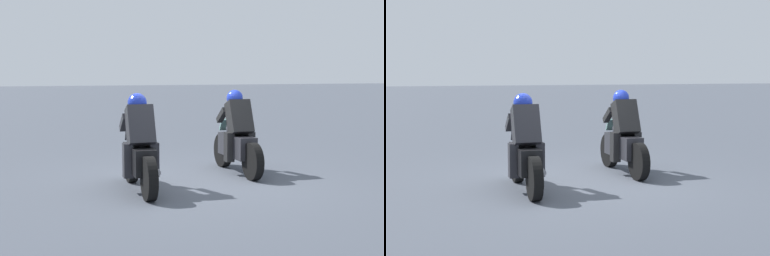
{
  "view_description": "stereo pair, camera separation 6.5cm",
  "coord_description": "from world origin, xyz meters",
  "views": [
    {
      "loc": [
        -8.58,
        2.84,
        1.85
      ],
      "look_at": [
        0.1,
        0.02,
        0.9
      ],
      "focal_mm": 51.44,
      "sensor_mm": 36.0,
      "label": 1
    },
    {
      "loc": [
        -8.6,
        2.78,
        1.85
      ],
      "look_at": [
        0.1,
        0.02,
        0.9
      ],
      "focal_mm": 51.44,
      "sensor_mm": 36.0,
      "label": 2
    }
  ],
  "objects": [
    {
      "name": "rider_lane_a",
      "position": [
        0.55,
        -0.99,
        0.62
      ],
      "size": [
        2.04,
        0.54,
        1.51
      ],
      "rotation": [
        0.0,
        0.0,
        -0.0
      ],
      "color": "black",
      "rests_on": "ground_plane"
    },
    {
      "name": "rider_lane_b",
      "position": [
        -0.36,
        1.02,
        0.62
      ],
      "size": [
        2.04,
        0.54,
        1.51
      ],
      "rotation": [
        0.0,
        0.0,
        -0.02
      ],
      "color": "black",
      "rests_on": "ground_plane"
    },
    {
      "name": "ground_plane",
      "position": [
        0.0,
        0.0,
        0.0
      ],
      "size": [
        120.0,
        120.0,
        0.0
      ],
      "primitive_type": "plane",
      "color": "#444A55"
    }
  ]
}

